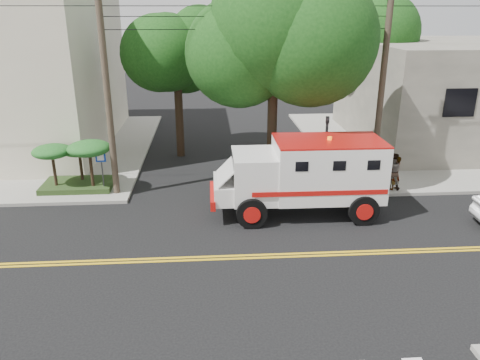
{
  "coord_description": "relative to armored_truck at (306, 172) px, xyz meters",
  "views": [
    {
      "loc": [
        -1.41,
        -14.07,
        8.01
      ],
      "look_at": [
        -0.18,
        3.31,
        1.6
      ],
      "focal_mm": 35.0,
      "sensor_mm": 36.0,
      "label": 1
    }
  ],
  "objects": [
    {
      "name": "pedestrian_a",
      "position": [
        4.6,
        2.0,
        -0.84
      ],
      "size": [
        0.69,
        0.64,
        1.59
      ],
      "primitive_type": "imported",
      "rotation": [
        0.0,
        0.0,
        3.74
      ],
      "color": "gray",
      "rests_on": "sidewalk_ne"
    },
    {
      "name": "building_right",
      "position": [
        12.52,
        10.5,
        1.37
      ],
      "size": [
        14.0,
        12.0,
        6.0
      ],
      "primitive_type": "cube",
      "color": "#656256",
      "rests_on": "sidewalk_ne"
    },
    {
      "name": "tree_left",
      "position": [
        -5.16,
        8.29,
        3.95
      ],
      "size": [
        4.48,
        4.2,
        7.7
      ],
      "color": "black",
      "rests_on": "ground"
    },
    {
      "name": "tree_main",
      "position": [
        -0.55,
        2.71,
        5.42
      ],
      "size": [
        6.08,
        5.7,
        9.85
      ],
      "color": "black",
      "rests_on": "ground"
    },
    {
      "name": "sidewalk_nw",
      "position": [
        -15.98,
        10.0,
        -1.71
      ],
      "size": [
        17.0,
        17.0,
        0.15
      ],
      "primitive_type": "cube",
      "color": "gray",
      "rests_on": "ground"
    },
    {
      "name": "ground",
      "position": [
        -2.48,
        -3.5,
        -1.78
      ],
      "size": [
        100.0,
        100.0,
        0.0
      ],
      "primitive_type": "plane",
      "color": "black",
      "rests_on": "ground"
    },
    {
      "name": "armored_truck",
      "position": [
        0.0,
        0.0,
        0.0
      ],
      "size": [
        6.9,
        2.83,
        3.13
      ],
      "rotation": [
        0.0,
        0.0,
        -0.0
      ],
      "color": "silver",
      "rests_on": "ground"
    },
    {
      "name": "palm_planter",
      "position": [
        -9.92,
        3.12,
        -0.14
      ],
      "size": [
        3.52,
        2.63,
        2.36
      ],
      "color": "#1E3314",
      "rests_on": "sidewalk_nw"
    },
    {
      "name": "utility_pole_right",
      "position": [
        3.82,
        2.7,
        2.72
      ],
      "size": [
        0.28,
        0.28,
        9.0
      ],
      "primitive_type": "cylinder",
      "color": "#382D23",
      "rests_on": "ground"
    },
    {
      "name": "accessibility_sign",
      "position": [
        -8.68,
        2.67,
        -0.42
      ],
      "size": [
        0.45,
        0.1,
        2.02
      ],
      "color": "#3F3F42",
      "rests_on": "ground"
    },
    {
      "name": "sidewalk_ne",
      "position": [
        11.02,
        10.0,
        -1.71
      ],
      "size": [
        17.0,
        17.0,
        0.15
      ],
      "primitive_type": "cube",
      "color": "gray",
      "rests_on": "ground"
    },
    {
      "name": "traffic_signal",
      "position": [
        1.32,
        2.1,
        0.44
      ],
      "size": [
        0.15,
        0.18,
        3.6
      ],
      "color": "#3F3F42",
      "rests_on": "ground"
    },
    {
      "name": "pedestrian_b",
      "position": [
        4.48,
        2.07,
        -0.77
      ],
      "size": [
        0.99,
        0.86,
        1.72
      ],
      "primitive_type": "imported",
      "rotation": [
        0.0,
        0.0,
        2.86
      ],
      "color": "gray",
      "rests_on": "sidewalk_ne"
    },
    {
      "name": "utility_pole_left",
      "position": [
        -8.08,
        2.5,
        2.72
      ],
      "size": [
        0.28,
        0.28,
        9.0
      ],
      "primitive_type": "cylinder",
      "color": "#382D23",
      "rests_on": "ground"
    },
    {
      "name": "tree_right",
      "position": [
        6.36,
        12.27,
        4.31
      ],
      "size": [
        4.8,
        4.5,
        8.2
      ],
      "color": "black",
      "rests_on": "ground"
    }
  ]
}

